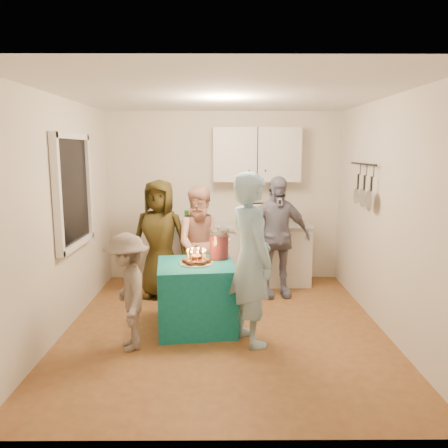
{
  "coord_description": "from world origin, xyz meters",
  "views": [
    {
      "loc": [
        -0.03,
        -4.78,
        2.03
      ],
      "look_at": [
        0.0,
        0.35,
        1.15
      ],
      "focal_mm": 35.0,
      "sensor_mm": 36.0,
      "label": 1
    }
  ],
  "objects_px": {
    "counter": "(237,256)",
    "woman_back_left": "(160,239)",
    "woman_back_center": "(203,245)",
    "party_table": "(196,296)",
    "man_birthday": "(251,259)",
    "woman_back_right": "(276,237)",
    "child_near_left": "(128,292)",
    "punch_jar": "(219,245)",
    "microwave": "(264,214)"
  },
  "relations": [
    {
      "from": "party_table",
      "to": "punch_jar",
      "type": "relative_size",
      "value": 2.5
    },
    {
      "from": "party_table",
      "to": "child_near_left",
      "type": "bearing_deg",
      "value": -141.73
    },
    {
      "from": "man_birthday",
      "to": "woman_back_right",
      "type": "relative_size",
      "value": 1.08
    },
    {
      "from": "man_birthday",
      "to": "party_table",
      "type": "bearing_deg",
      "value": 34.09
    },
    {
      "from": "counter",
      "to": "child_near_left",
      "type": "height_order",
      "value": "child_near_left"
    },
    {
      "from": "punch_jar",
      "to": "woman_back_right",
      "type": "height_order",
      "value": "woman_back_right"
    },
    {
      "from": "microwave",
      "to": "woman_back_right",
      "type": "relative_size",
      "value": 0.34
    },
    {
      "from": "party_table",
      "to": "woman_back_right",
      "type": "height_order",
      "value": "woman_back_right"
    },
    {
      "from": "man_birthday",
      "to": "woman_back_center",
      "type": "height_order",
      "value": "man_birthday"
    },
    {
      "from": "counter",
      "to": "man_birthday",
      "type": "height_order",
      "value": "man_birthday"
    },
    {
      "from": "woman_back_center",
      "to": "child_near_left",
      "type": "xyz_separation_m",
      "value": [
        -0.7,
        -1.41,
        -0.17
      ]
    },
    {
      "from": "party_table",
      "to": "woman_back_right",
      "type": "bearing_deg",
      "value": 47.18
    },
    {
      "from": "woman_back_center",
      "to": "party_table",
      "type": "bearing_deg",
      "value": -96.32
    },
    {
      "from": "party_table",
      "to": "punch_jar",
      "type": "bearing_deg",
      "value": 39.89
    },
    {
      "from": "party_table",
      "to": "microwave",
      "type": "bearing_deg",
      "value": 61.42
    },
    {
      "from": "woman_back_left",
      "to": "woman_back_right",
      "type": "distance_m",
      "value": 1.59
    },
    {
      "from": "counter",
      "to": "microwave",
      "type": "height_order",
      "value": "microwave"
    },
    {
      "from": "punch_jar",
      "to": "woman_back_center",
      "type": "distance_m",
      "value": 0.73
    },
    {
      "from": "counter",
      "to": "man_birthday",
      "type": "distance_m",
      "value": 2.14
    },
    {
      "from": "punch_jar",
      "to": "man_birthday",
      "type": "height_order",
      "value": "man_birthday"
    },
    {
      "from": "microwave",
      "to": "woman_back_right",
      "type": "height_order",
      "value": "woman_back_right"
    },
    {
      "from": "counter",
      "to": "woman_back_right",
      "type": "height_order",
      "value": "woman_back_right"
    },
    {
      "from": "counter",
      "to": "woman_back_left",
      "type": "distance_m",
      "value": 1.3
    },
    {
      "from": "punch_jar",
      "to": "woman_back_center",
      "type": "height_order",
      "value": "woman_back_center"
    },
    {
      "from": "punch_jar",
      "to": "woman_back_right",
      "type": "distance_m",
      "value": 1.19
    },
    {
      "from": "counter",
      "to": "man_birthday",
      "type": "relative_size",
      "value": 1.21
    },
    {
      "from": "microwave",
      "to": "punch_jar",
      "type": "xyz_separation_m",
      "value": [
        -0.67,
        -1.49,
        -0.14
      ]
    },
    {
      "from": "woman_back_right",
      "to": "woman_back_left",
      "type": "bearing_deg",
      "value": 171.19
    },
    {
      "from": "party_table",
      "to": "child_near_left",
      "type": "distance_m",
      "value": 0.87
    },
    {
      "from": "counter",
      "to": "party_table",
      "type": "distance_m",
      "value": 1.79
    },
    {
      "from": "woman_back_center",
      "to": "woman_back_right",
      "type": "distance_m",
      "value": 1.02
    },
    {
      "from": "punch_jar",
      "to": "man_birthday",
      "type": "distance_m",
      "value": 0.68
    },
    {
      "from": "microwave",
      "to": "woman_back_left",
      "type": "distance_m",
      "value": 1.63
    },
    {
      "from": "man_birthday",
      "to": "woman_back_right",
      "type": "bearing_deg",
      "value": -40.26
    },
    {
      "from": "party_table",
      "to": "woman_back_center",
      "type": "distance_m",
      "value": 0.98
    },
    {
      "from": "man_birthday",
      "to": "woman_back_right",
      "type": "distance_m",
      "value": 1.55
    },
    {
      "from": "man_birthday",
      "to": "woman_back_left",
      "type": "xyz_separation_m",
      "value": [
        -1.15,
        1.47,
        -0.09
      ]
    },
    {
      "from": "party_table",
      "to": "man_birthday",
      "type": "relative_size",
      "value": 0.47
    },
    {
      "from": "microwave",
      "to": "woman_back_right",
      "type": "distance_m",
      "value": 0.64
    },
    {
      "from": "punch_jar",
      "to": "party_table",
      "type": "bearing_deg",
      "value": -140.11
    },
    {
      "from": "punch_jar",
      "to": "woman_back_left",
      "type": "bearing_deg",
      "value": 132.78
    },
    {
      "from": "woman_back_right",
      "to": "party_table",
      "type": "bearing_deg",
      "value": -142.14
    },
    {
      "from": "woman_back_left",
      "to": "woman_back_center",
      "type": "xyz_separation_m",
      "value": [
        0.59,
        -0.21,
        -0.04
      ]
    },
    {
      "from": "child_near_left",
      "to": "woman_back_center",
      "type": "bearing_deg",
      "value": 134.93
    },
    {
      "from": "child_near_left",
      "to": "counter",
      "type": "bearing_deg",
      "value": 133.37
    },
    {
      "from": "woman_back_right",
      "to": "child_near_left",
      "type": "relative_size",
      "value": 1.39
    },
    {
      "from": "woman_back_center",
      "to": "woman_back_right",
      "type": "bearing_deg",
      "value": 8.78
    },
    {
      "from": "counter",
      "to": "woman_back_left",
      "type": "relative_size",
      "value": 1.35
    },
    {
      "from": "counter",
      "to": "woman_back_center",
      "type": "xyz_separation_m",
      "value": [
        -0.48,
        -0.82,
        0.35
      ]
    },
    {
      "from": "microwave",
      "to": "woman_back_center",
      "type": "height_order",
      "value": "woman_back_center"
    }
  ]
}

